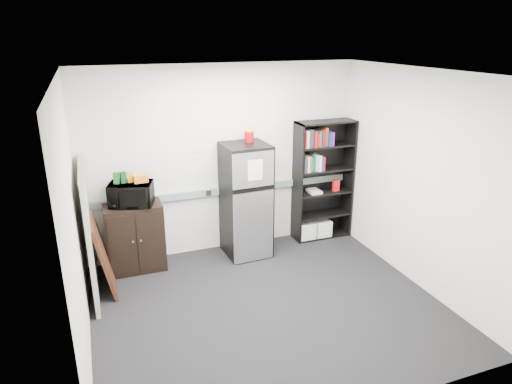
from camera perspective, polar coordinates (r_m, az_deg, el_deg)
floor at (r=5.60m, az=1.50°, el=-14.08°), size 4.00×4.00×0.00m
wall_back at (r=6.56m, az=-4.10°, el=3.98°), size 4.00×0.02×2.70m
wall_right at (r=5.99m, az=19.68°, el=1.36°), size 0.02×3.50×2.70m
wall_left at (r=4.67m, az=-21.84°, el=-3.93°), size 0.02×3.50×2.70m
ceiling at (r=4.69m, az=1.80°, el=14.64°), size 4.00×3.50×0.02m
electrical_raceway at (r=6.67m, az=-3.93°, el=0.19°), size 3.92×0.05×0.10m
wall_note at (r=6.42m, az=-7.14°, el=5.38°), size 0.14×0.00×0.10m
bookshelf at (r=7.06m, az=8.22°, el=1.75°), size 0.90×0.34×1.85m
cubicle_partition at (r=5.87m, az=-20.16°, el=-4.70°), size 0.06×1.30×1.62m
cabinet at (r=6.40m, az=-14.87°, el=-5.45°), size 0.75×0.50×0.94m
microwave at (r=6.16m, az=-15.35°, el=-0.26°), size 0.63×0.51×0.30m
snack_box_a at (r=6.11m, az=-17.07°, el=1.67°), size 0.08×0.07×0.15m
snack_box_b at (r=6.12m, az=-16.27°, el=1.76°), size 0.08×0.07×0.15m
snack_box_c at (r=6.13m, az=-15.46°, el=1.81°), size 0.07×0.05×0.14m
snack_bag at (r=6.09m, az=-14.21°, el=1.64°), size 0.18×0.11×0.10m
refrigerator at (r=6.49m, az=-1.25°, el=-1.07°), size 0.65×0.67×1.64m
coffee_can at (r=6.38m, az=-0.87°, el=7.13°), size 0.14×0.14×0.19m
framed_poster at (r=6.01m, az=-18.54°, el=-7.38°), size 0.23×0.75×0.95m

